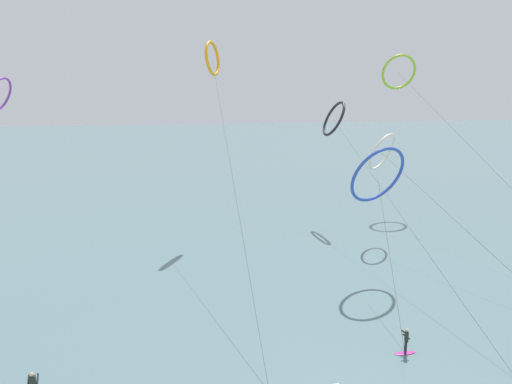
% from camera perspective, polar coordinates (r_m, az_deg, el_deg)
% --- Properties ---
extents(sea_water, '(400.00, 200.00, 0.08)m').
position_cam_1_polar(sea_water, '(119.39, -7.58, 4.97)').
color(sea_water, slate).
rests_on(sea_water, ground).
extents(surfer_magenta, '(1.40, 0.67, 1.70)m').
position_cam_1_polar(surfer_magenta, '(30.91, 18.41, -17.61)').
color(surfer_magenta, '#CC288E').
rests_on(surfer_magenta, ground).
extents(kite_lime, '(4.82, 37.03, 20.72)m').
position_cam_1_polar(kite_lime, '(64.79, 17.62, 14.22)').
color(kite_lime, '#8CC62D').
rests_on(kite_lime, ground).
extents(kite_ivory, '(6.82, 23.95, 11.74)m').
position_cam_1_polar(kite_ivory, '(49.63, 15.65, 4.87)').
color(kite_ivory, silver).
rests_on(kite_ivory, ground).
extents(kite_amber, '(2.36, 32.14, 21.34)m').
position_cam_1_polar(kite_amber, '(51.35, -5.52, 16.41)').
color(kite_amber, orange).
rests_on(kite_amber, ground).
extents(kite_charcoal, '(2.32, 35.23, 14.84)m').
position_cam_1_polar(kite_charcoal, '(55.49, 9.80, 9.08)').
color(kite_charcoal, black).
rests_on(kite_charcoal, ground).
extents(kite_cobalt, '(5.90, 13.31, 11.70)m').
position_cam_1_polar(kite_cobalt, '(38.86, 15.12, 2.06)').
color(kite_cobalt, '#2647B7').
rests_on(kite_cobalt, ground).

